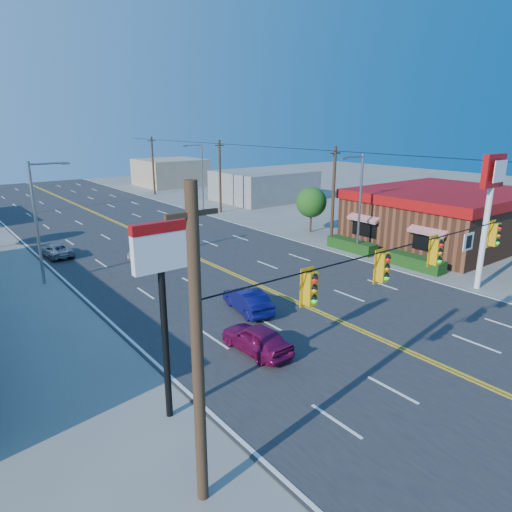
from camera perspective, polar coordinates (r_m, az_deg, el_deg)
ground at (r=22.11m, az=21.79°, el=-12.62°), size 160.00×160.00×0.00m
road at (r=35.51m, az=-6.73°, el=-0.58°), size 20.00×120.00×0.06m
signal_span at (r=20.21m, az=23.06°, el=-0.46°), size 24.32×0.34×9.00m
kfc at (r=43.54m, az=22.34°, el=4.63°), size 16.30×12.40×4.70m
kfc_pylon at (r=31.50m, az=27.21°, el=6.81°), size 2.20×0.36×8.50m
pizza_hut_sign at (r=15.55m, az=-11.71°, el=-3.12°), size 1.90×0.30×6.85m
streetlight_se at (r=36.91m, az=12.70°, el=6.93°), size 2.55×0.25×8.00m
streetlight_ne at (r=55.29m, az=-6.92°, el=10.20°), size 2.55×0.25×8.00m
streetlight_sw at (r=32.48m, az=-25.51°, el=4.51°), size 2.55×0.25×8.00m
utility_pole_near at (r=40.61m, az=9.63°, el=7.47°), size 0.28×0.28×8.40m
utility_pole_mid at (r=54.37m, az=-4.52°, el=9.83°), size 0.28×0.28×8.40m
utility_pole_far at (r=70.08m, az=-12.74°, el=10.93°), size 0.28×0.28×8.40m
tree_kfc_rear at (r=44.48m, az=6.93°, el=6.68°), size 2.94×2.94×4.41m
bld_east_mid at (r=63.55m, az=1.02°, el=8.81°), size 12.00×10.00×4.00m
bld_east_far at (r=80.39m, az=-10.67°, el=10.25°), size 10.00×10.00×4.40m
car_magenta at (r=21.36m, az=0.07°, el=-10.42°), size 1.71×3.93×1.32m
car_blue at (r=25.69m, az=-1.06°, el=-5.69°), size 2.04×4.12×1.30m
car_white at (r=35.61m, az=-13.40°, el=0.06°), size 2.22×4.20×1.16m
car_silver at (r=39.49m, az=-23.75°, el=0.62°), size 2.08×3.98×1.07m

